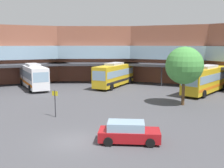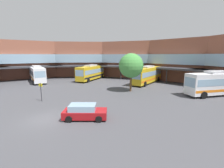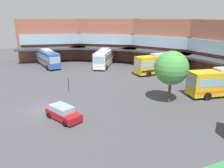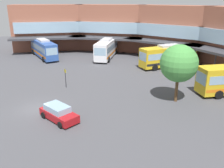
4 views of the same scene
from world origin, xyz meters
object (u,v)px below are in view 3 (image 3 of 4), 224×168
plaza_tree (171,68)px  stop_sign_post (68,81)px  bus_1 (161,63)px  bus_4 (47,58)px  parked_car (63,113)px  bus_0 (104,57)px

plaza_tree → stop_sign_post: (-8.18, -12.18, -3.00)m
bus_1 → bus_4: bus_1 is taller
parked_car → stop_sign_post: size_ratio=1.78×
bus_1 → bus_4: (-13.21, -21.40, -0.09)m
bus_0 → stop_sign_post: size_ratio=4.08×
bus_4 → parked_car: size_ratio=2.46×
plaza_tree → bus_0: bearing=-173.8°
bus_1 → bus_0: bearing=-56.2°
plaza_tree → stop_sign_post: bearing=-123.9°
bus_0 → stop_sign_post: 18.32m
bus_4 → stop_sign_post: (19.33, 2.80, -0.31)m
parked_car → stop_sign_post: (-9.34, 1.51, 0.87)m
parked_car → plaza_tree: bearing=63.5°
bus_4 → stop_sign_post: size_ratio=4.38×
bus_0 → bus_4: bearing=-80.1°
stop_sign_post → parked_car: bearing=-9.2°
bus_1 → parked_car: bearing=27.8°
parked_car → plaza_tree: 14.27m
parked_car → stop_sign_post: stop_sign_post is taller
parked_car → plaza_tree: plaza_tree is taller
bus_0 → plaza_tree: plaza_tree is taller
bus_0 → bus_4: 12.94m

